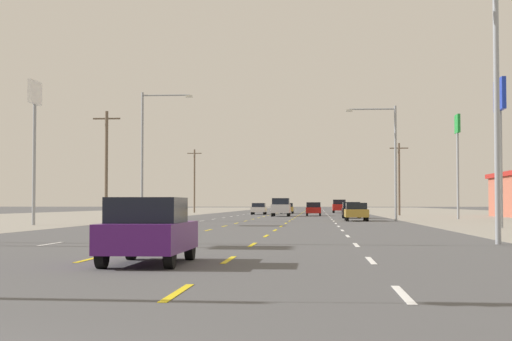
% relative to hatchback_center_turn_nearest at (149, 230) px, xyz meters
% --- Properties ---
extents(ground_plane, '(572.00, 572.00, 0.00)m').
position_rel_hatchback_center_turn_nearest_xyz_m(ground_plane, '(-0.05, 53.04, -0.78)').
color(ground_plane, '#4C4C4F').
extents(lane_markings, '(10.64, 227.60, 0.01)m').
position_rel_hatchback_center_turn_nearest_xyz_m(lane_markings, '(-0.05, 91.54, -0.78)').
color(lane_markings, white).
rests_on(lane_markings, ground).
extents(hatchback_center_turn_nearest, '(1.72, 3.90, 1.54)m').
position_rel_hatchback_center_turn_nearest_xyz_m(hatchback_center_turn_nearest, '(0.00, 0.00, 0.00)').
color(hatchback_center_turn_nearest, '#4C196B').
rests_on(hatchback_center_turn_nearest, ground).
extents(sedan_far_right_near, '(1.80, 4.50, 1.46)m').
position_rel_hatchback_center_turn_nearest_xyz_m(sedan_far_right_near, '(7.03, 47.47, -0.03)').
color(sedan_far_right_near, '#B28C33').
rests_on(sedan_far_right_near, ground).
extents(hatchback_far_right_mid, '(1.72, 3.90, 1.54)m').
position_rel_hatchback_center_turn_nearest_xyz_m(hatchback_far_right_mid, '(7.14, 59.76, 0.00)').
color(hatchback_far_right_mid, black).
rests_on(hatchback_far_right_mid, ground).
extents(suv_center_turn_midfar, '(1.98, 4.90, 1.98)m').
position_rel_hatchback_center_turn_nearest_xyz_m(suv_center_turn_midfar, '(-0.03, 70.81, 0.24)').
color(suv_center_turn_midfar, silver).
rests_on(suv_center_turn_midfar, ground).
extents(hatchback_inner_right_far, '(1.72, 3.90, 1.54)m').
position_rel_hatchback_center_turn_nearest_xyz_m(hatchback_inner_right_far, '(3.50, 75.23, 0.00)').
color(hatchback_inner_right_far, red).
rests_on(hatchback_inner_right_far, ground).
extents(sedan_inner_left_farther, '(1.80, 4.50, 1.46)m').
position_rel_hatchback_center_turn_nearest_xyz_m(sedan_inner_left_farther, '(-3.49, 85.42, -0.03)').
color(sedan_inner_left_farther, white).
rests_on(sedan_inner_left_farther, ground).
extents(sedan_center_turn_farthest, '(1.80, 4.50, 1.46)m').
position_rel_hatchback_center_turn_nearest_xyz_m(sedan_center_turn_farthest, '(-0.26, 95.39, -0.03)').
color(sedan_center_turn_farthest, '#B28C33').
rests_on(sedan_center_turn_farthest, ground).
extents(suv_far_right_distant_a, '(1.98, 4.90, 1.98)m').
position_rel_hatchback_center_turn_nearest_xyz_m(suv_far_right_distant_a, '(7.19, 103.99, 0.24)').
color(suv_far_right_distant_a, red).
rests_on(suv_far_right_distant_a, ground).
extents(pole_sign_left_row_1, '(0.24, 2.15, 9.43)m').
position_rel_hatchback_center_turn_nearest_xyz_m(pole_sign_left_row_1, '(-14.51, 33.41, 6.35)').
color(pole_sign_left_row_1, gray).
rests_on(pole_sign_left_row_1, ground).
extents(pole_sign_right_row_1, '(0.24, 2.27, 8.60)m').
position_rel_hatchback_center_turn_nearest_xyz_m(pole_sign_right_row_1, '(14.46, 29.35, 5.84)').
color(pole_sign_right_row_1, gray).
rests_on(pole_sign_right_row_1, ground).
extents(pole_sign_right_row_2, '(0.24, 1.81, 9.43)m').
position_rel_hatchback_center_turn_nearest_xyz_m(pole_sign_right_row_2, '(16.57, 56.19, 6.21)').
color(pole_sign_right_row_2, gray).
rests_on(pole_sign_right_row_2, ground).
extents(streetlight_right_row_0, '(3.82, 0.26, 10.14)m').
position_rel_hatchback_center_turn_nearest_xyz_m(streetlight_right_row_0, '(9.75, 10.02, 5.02)').
color(streetlight_right_row_0, gray).
rests_on(streetlight_right_row_0, ground).
extents(streetlight_left_row_1, '(4.18, 0.26, 10.41)m').
position_rel_hatchback_center_turn_nearest_xyz_m(streetlight_left_row_1, '(-9.80, 46.52, 5.21)').
color(streetlight_left_row_1, gray).
rests_on(streetlight_left_row_1, ground).
extents(streetlight_right_row_1, '(3.99, 0.26, 9.14)m').
position_rel_hatchback_center_turn_nearest_xyz_m(streetlight_right_row_1, '(9.69, 46.52, 4.53)').
color(streetlight_right_row_1, gray).
rests_on(streetlight_right_row_1, ground).
extents(utility_pole_left_row_1, '(2.20, 0.26, 8.78)m').
position_rel_hatchback_center_turn_nearest_xyz_m(utility_pole_left_row_1, '(-12.86, 45.43, 3.80)').
color(utility_pole_left_row_1, brown).
rests_on(utility_pole_left_row_1, ground).
extents(utility_pole_right_row_2, '(2.20, 0.26, 8.60)m').
position_rel_hatchback_center_turn_nearest_xyz_m(utility_pole_right_row_2, '(13.65, 79.68, 3.71)').
color(utility_pole_right_row_2, brown).
rests_on(utility_pole_right_row_2, ground).
extents(utility_pole_left_row_3, '(2.20, 0.26, 9.73)m').
position_rel_hatchback_center_turn_nearest_xyz_m(utility_pole_left_row_3, '(-14.90, 106.15, 4.28)').
color(utility_pole_left_row_3, brown).
rests_on(utility_pole_left_row_3, ground).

